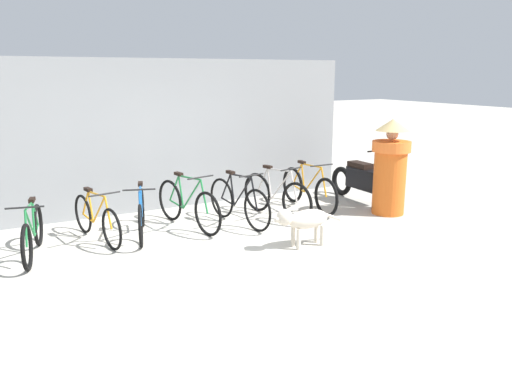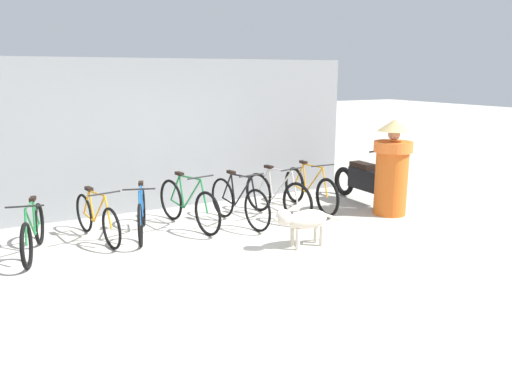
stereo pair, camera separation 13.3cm
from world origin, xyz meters
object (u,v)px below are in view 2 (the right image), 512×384
bicycle_3 (188,205)px  bicycle_4 (239,202)px  stray_dog (303,220)px  person_in_robes (392,167)px  bicycle_5 (277,196)px  bicycle_0 (33,233)px  bicycle_6 (310,190)px  bicycle_2 (142,214)px  motorcycle (367,181)px  bicycle_1 (97,218)px

bicycle_3 → bicycle_4: bicycle_3 is taller
stray_dog → person_in_robes: (2.30, 0.74, 0.44)m
bicycle_5 → bicycle_0: bearing=-100.8°
bicycle_6 → bicycle_2: bearing=-87.4°
bicycle_5 → bicycle_6: bearing=90.2°
motorcycle → stray_dog: motorcycle is taller
bicycle_6 → bicycle_4: bearing=-80.5°
person_in_robes → bicycle_0: bearing=1.6°
bicycle_1 → bicycle_4: (2.22, -0.24, 0.04)m
bicycle_5 → bicycle_6: bicycle_5 is taller
bicycle_6 → person_in_robes: 1.49m
bicycle_4 → motorcycle: size_ratio=0.85×
bicycle_5 → bicycle_2: bearing=-104.1°
bicycle_1 → stray_dog: (2.53, -1.67, 0.07)m
motorcycle → person_in_robes: person_in_robes is taller
motorcycle → bicycle_3: bearing=-91.8°
bicycle_5 → bicycle_3: bearing=-107.6°
bicycle_0 → motorcycle: 5.83m
bicycle_6 → bicycle_5: bearing=-76.8°
motorcycle → stray_dog: bearing=-57.6°
bicycle_0 → bicycle_2: bicycle_2 is taller
bicycle_3 → bicycle_5: bearing=72.6°
bicycle_2 → stray_dog: size_ratio=1.41×
bicycle_4 → stray_dog: bicycle_4 is taller
bicycle_0 → stray_dog: 3.70m
bicycle_1 → stray_dog: bearing=44.8°
bicycle_6 → stray_dog: bicycle_6 is taller
bicycle_5 → stray_dog: bicycle_5 is taller
bicycle_1 → bicycle_2: bicycle_2 is taller
bicycle_0 → bicycle_1: bearing=119.6°
stray_dog → motorcycle: bearing=-146.2°
bicycle_6 → bicycle_3: bearing=-88.5°
bicycle_1 → bicycle_4: bicycle_4 is taller
bicycle_5 → stray_dog: (-0.44, -1.50, 0.03)m
bicycle_0 → bicycle_6: bicycle_6 is taller
stray_dog → person_in_robes: bearing=-160.6°
bicycle_0 → person_in_robes: person_in_robes is taller
bicycle_5 → stray_dog: size_ratio=1.49×
stray_dog → person_in_robes: size_ratio=0.67×
bicycle_5 → motorcycle: motorcycle is taller
bicycle_2 → bicycle_6: (3.11, 0.09, 0.02)m
bicycle_0 → bicycle_1: (0.89, 0.26, 0.01)m
bicycle_4 → stray_dog: (0.31, -1.44, 0.04)m
bicycle_0 → person_in_robes: 5.77m
bicycle_5 → bicycle_4: bearing=-97.4°
bicycle_4 → person_in_robes: 2.74m
bicycle_4 → bicycle_6: bicycle_4 is taller
bicycle_5 → stray_dog: bearing=-28.6°
bicycle_1 → bicycle_3: 1.42m
bicycle_4 → bicycle_6: (1.54, 0.23, -0.01)m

